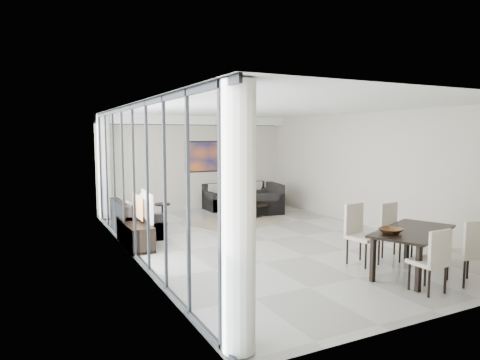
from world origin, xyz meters
TOP-DOWN VIEW (x-y plane):
  - room_shell at (0.46, 0.00)m, footprint 6.00×9.00m
  - window_wall at (-2.86, 0.00)m, footprint 0.37×8.95m
  - soffit at (0.00, 4.30)m, footprint 5.98×0.40m
  - painting at (0.50, 4.47)m, footprint 1.68×0.04m
  - chandelier at (0.30, 2.50)m, footprint 0.66×0.66m
  - rug at (0.22, 2.10)m, footprint 2.85×2.53m
  - coffee_table at (0.95, 2.67)m, footprint 1.10×1.10m
  - bowl_coffee at (0.97, 2.67)m, footprint 0.25×0.25m
  - sofa_main at (1.28, 4.07)m, footprint 2.18×0.89m
  - loveseat at (-2.55, 1.79)m, footprint 0.90×1.61m
  - armchair at (1.59, 2.94)m, footprint 1.15×1.19m
  - side_table at (-1.62, 2.66)m, footprint 0.40×0.40m
  - tv_console at (-2.76, 0.83)m, footprint 0.46×1.63m
  - television at (-2.60, 0.84)m, footprint 0.22×1.09m
  - dining_table at (0.98, -3.10)m, footprint 2.01×1.54m
  - dining_chair_sw at (0.51, -3.89)m, footprint 0.45×0.45m
  - dining_chair_se at (1.32, -3.92)m, footprint 0.58×0.58m
  - dining_chair_nw at (0.58, -2.24)m, footprint 0.59×0.59m
  - dining_chair_ne at (1.43, -2.24)m, footprint 0.55×0.55m
  - bowl_dining at (0.44, -3.13)m, footprint 0.42×0.42m

SIDE VIEW (x-z plane):
  - rug at x=0.22m, z-range 0.00..0.01m
  - coffee_table at x=0.95m, z-range 0.03..0.41m
  - tv_console at x=-2.76m, z-range 0.00..0.51m
  - sofa_main at x=1.28m, z-range -0.13..0.66m
  - loveseat at x=-2.55m, z-range -0.13..0.67m
  - armchair at x=1.59m, z-range -0.14..0.74m
  - side_table at x=-1.62m, z-range 0.09..0.65m
  - bowl_coffee at x=0.97m, z-range 0.38..0.46m
  - dining_chair_sw at x=0.51m, z-range 0.07..1.04m
  - dining_chair_se at x=1.32m, z-range 0.08..1.11m
  - dining_chair_ne at x=1.43m, z-range 0.08..1.12m
  - dining_chair_nw at x=0.58m, z-range 0.08..1.17m
  - dining_table at x=0.98m, z-range 0.29..1.04m
  - bowl_dining at x=0.44m, z-range 0.75..0.84m
  - television at x=-2.60m, z-range 0.51..1.13m
  - room_shell at x=0.46m, z-range 0.00..2.90m
  - window_wall at x=-2.86m, z-range 0.02..2.92m
  - painting at x=0.50m, z-range 1.16..2.14m
  - chandelier at x=0.30m, z-range 2.00..2.71m
  - soffit at x=0.00m, z-range 2.64..2.90m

